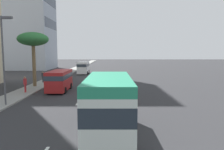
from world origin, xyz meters
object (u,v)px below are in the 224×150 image
object	(u,v)px
palm_tree	(33,40)
car_second	(113,93)
van_lead	(60,79)
van_third	(83,67)
car_fourth	(112,79)
minibus_fifth	(109,104)
pedestrian_by_tree	(43,76)
street_lamp	(4,51)
pedestrian_mid_block	(25,84)

from	to	relation	value
palm_tree	car_second	bearing A→B (deg)	-128.14
van_lead	van_third	bearing A→B (deg)	179.57
car_fourth	van_lead	bearing A→B (deg)	129.55
car_second	car_fourth	xyz separation A→B (m)	(10.25, 0.10, 0.00)
van_lead	minibus_fifth	size ratio (longest dim) A/B	0.84
pedestrian_by_tree	palm_tree	distance (m)	6.00
street_lamp	car_fourth	bearing A→B (deg)	-35.92
minibus_fifth	palm_tree	distance (m)	19.12
pedestrian_mid_block	street_lamp	xyz separation A→B (m)	(-5.45, -0.69, 3.47)
street_lamp	van_lead	bearing A→B (deg)	-20.67
pedestrian_mid_block	palm_tree	world-z (taller)	palm_tree
car_fourth	street_lamp	world-z (taller)	street_lamp
van_lead	street_lamp	distance (m)	8.19
minibus_fifth	pedestrian_mid_block	bearing A→B (deg)	38.56
car_fourth	street_lamp	bearing A→B (deg)	144.08
car_second	van_third	world-z (taller)	van_third
pedestrian_by_tree	van_lead	bearing A→B (deg)	-117.07
car_fourth	street_lamp	xyz separation A→B (m)	(-12.07, 8.74, 3.82)
van_third	palm_tree	world-z (taller)	palm_tree
street_lamp	van_third	bearing A→B (deg)	-6.07
van_third	car_fourth	distance (m)	15.47
car_second	minibus_fifth	bearing A→B (deg)	177.87
van_lead	pedestrian_by_tree	bearing A→B (deg)	-146.91
van_lead	street_lamp	bearing A→B (deg)	-20.67
street_lamp	palm_tree	bearing A→B (deg)	7.18
van_lead	van_third	xyz separation A→B (m)	(19.29, -0.14, 0.08)
car_fourth	car_second	bearing A→B (deg)	-179.46
car_second	minibus_fifth	distance (m)	8.03
van_third	pedestrian_by_tree	xyz separation A→B (m)	(-13.29, 4.05, -0.44)
car_second	pedestrian_by_tree	bearing A→B (deg)	41.97
van_third	street_lamp	bearing A→B (deg)	-6.07
van_third	palm_tree	size ratio (longest dim) A/B	0.75
van_lead	palm_tree	distance (m)	6.63
van_lead	van_third	distance (m)	19.29
van_lead	minibus_fifth	world-z (taller)	minibus_fifth
car_fourth	pedestrian_mid_block	size ratio (longest dim) A/B	2.54
van_third	minibus_fifth	distance (m)	32.98
pedestrian_by_tree	street_lamp	xyz separation A→B (m)	(-13.04, -1.25, 3.57)
van_lead	pedestrian_by_tree	size ratio (longest dim) A/B	3.37
car_second	palm_tree	distance (m)	13.84
van_lead	street_lamp	size ratio (longest dim) A/B	0.73
car_second	street_lamp	size ratio (longest dim) A/B	0.57
car_fourth	minibus_fifth	distance (m)	18.24
pedestrian_mid_block	pedestrian_by_tree	distance (m)	7.61
pedestrian_by_tree	car_second	bearing A→B (deg)	-108.19
car_fourth	pedestrian_by_tree	xyz separation A→B (m)	(0.97, 9.99, 0.25)
pedestrian_mid_block	street_lamp	bearing A→B (deg)	-45.74
car_second	pedestrian_mid_block	xyz separation A→B (m)	(3.62, 9.53, 0.35)
car_second	street_lamp	xyz separation A→B (m)	(-1.82, 8.84, 3.82)
pedestrian_by_tree	street_lamp	distance (m)	13.58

